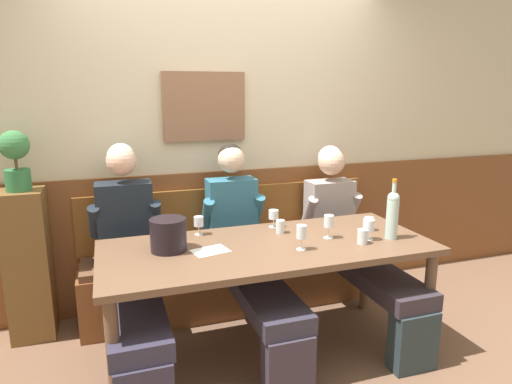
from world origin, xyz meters
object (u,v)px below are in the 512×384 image
Objects in this scene: wine_glass_by_bottle at (199,222)px; wine_bottle_green_tall at (392,213)px; ice_bucket at (168,235)px; person_right_seat at (246,248)px; potted_plant at (15,157)px; wine_glass_mid_left at (329,223)px; person_left_seat at (130,258)px; water_tumbler_left at (362,237)px; wall_bench at (236,273)px; water_tumbler_center at (280,227)px; wine_glass_center_rear at (274,215)px; wine_glass_near_bucket at (369,226)px; dining_table at (268,257)px; wine_glass_mid_right at (301,233)px; water_tumbler_right at (369,224)px; person_center_left_seat at (352,236)px.

wine_bottle_green_tall is at bearing -22.24° from wine_glass_by_bottle.
ice_bucket is 1.73× the size of wine_glass_by_bottle.
wine_bottle_green_tall is (0.83, -0.48, 0.30)m from person_right_seat.
wine_bottle_green_tall is 2.45m from potted_plant.
wine_glass_by_bottle is 0.85m from wine_glass_mid_left.
person_left_seat is at bearing 163.62° from wine_glass_mid_left.
potted_plant reaches higher than water_tumbler_left.
wall_bench reaches higher than water_tumbler_center.
wall_bench is 19.06× the size of wine_glass_center_rear.
wine_glass_center_rear is 0.64m from water_tumbler_left.
water_tumbler_left is (1.15, -0.27, -0.05)m from ice_bucket.
person_right_seat is 0.61m from wine_glass_mid_left.
wine_glass_center_rear is 1.34× the size of water_tumbler_left.
wall_bench is 0.78m from wine_glass_by_bottle.
dining_table is at bearing 168.87° from wine_glass_near_bucket.
ice_bucket is 1.41m from wine_bottle_green_tall.
dining_table is 0.45m from wine_glass_mid_left.
wine_glass_by_bottle is 0.31× the size of potted_plant.
wine_glass_center_rear is (0.53, -0.00, 0.00)m from wine_glass_by_bottle.
ice_bucket is at bearing 162.07° from wine_glass_mid_right.
potted_plant reaches higher than water_tumbler_right.
person_left_seat is at bearing 178.51° from wine_glass_center_rear.
person_right_seat is 14.82× the size of water_tumbler_center.
water_tumbler_left is 1.04× the size of water_tumbler_center.
water_tumbler_right is (0.34, 0.06, -0.06)m from wine_glass_mid_left.
wine_bottle_green_tall is at bearing -19.55° from wine_glass_mid_left.
potted_plant is (-0.87, 0.66, 0.41)m from ice_bucket.
person_right_seat reaches higher than wine_glass_by_bottle.
person_right_seat is 0.80m from water_tumbler_left.
wine_bottle_green_tall reaches higher than dining_table.
dining_table is 22.06× the size of water_tumbler_right.
ice_bucket reaches higher than water_tumbler_center.
wine_glass_near_bucket is (0.67, -0.46, 0.23)m from person_right_seat.
wine_glass_near_bucket is at bearing 34.25° from water_tumbler_left.
wine_bottle_green_tall is 0.99× the size of potted_plant.
wine_glass_mid_right is 0.41m from water_tumbler_left.
wine_glass_near_bucket reaches higher than dining_table.
person_right_seat is at bearing 139.66° from water_tumbler_left.
potted_plant is at bearing 155.38° from water_tumbler_left.
wine_glass_mid_left is (-0.39, -0.35, 0.24)m from person_center_left_seat.
ice_bucket is at bearing -156.81° from person_right_seat.
person_center_left_seat reaches higher than wine_glass_mid_left.
wall_bench is at bearing 106.24° from water_tumbler_center.
ice_bucket is at bearing -37.22° from potted_plant.
person_center_left_seat is 3.33× the size of potted_plant.
wine_glass_mid_right is 0.48m from wine_glass_center_rear.
wine_glass_mid_right is 1.72× the size of water_tumbler_center.
water_tumbler_right is (0.59, -0.14, 0.00)m from water_tumbler_center.
wine_glass_by_bottle is at bearing 156.48° from wine_glass_mid_left.
wine_glass_mid_left is at bearing -138.06° from person_center_left_seat.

